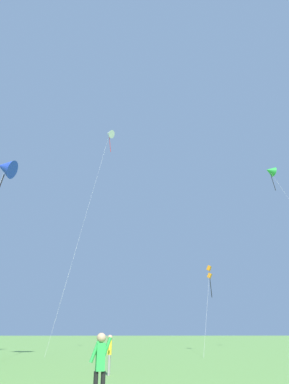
# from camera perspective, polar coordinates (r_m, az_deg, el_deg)

# --- Properties ---
(kite_blue_delta) EXTENTS (2.95, 9.79, 15.77)m
(kite_blue_delta) POSITION_cam_1_polar(r_m,az_deg,el_deg) (31.18, -22.76, 3.87)
(kite_blue_delta) COLOR blue
(kite_blue_delta) RESTS_ON ground_plane
(kite_green_small) EXTENTS (2.57, 10.76, 19.88)m
(kite_green_small) POSITION_cam_1_polar(r_m,az_deg,el_deg) (41.93, 20.79, 3.38)
(kite_green_small) COLOR green
(kite_green_small) RESTS_ON ground_plane
(kite_orange_box) EXTENTS (3.18, 9.00, 7.99)m
(kite_orange_box) POSITION_cam_1_polar(r_m,az_deg,el_deg) (35.44, 11.07, -13.50)
(kite_orange_box) COLOR orange
(kite_orange_box) RESTS_ON ground_plane
(kite_white_distant) EXTENTS (4.01, 6.13, 22.58)m
(kite_white_distant) POSITION_cam_1_polar(r_m,az_deg,el_deg) (37.67, -6.07, 9.83)
(kite_white_distant) COLOR white
(kite_white_distant) RESTS_ON ground_plane
(person_foreground_watcher) EXTENTS (0.21, 0.49, 1.53)m
(person_foreground_watcher) POSITION_cam_1_polar(r_m,az_deg,el_deg) (15.51, -6.02, -25.44)
(person_foreground_watcher) COLOR gray
(person_foreground_watcher) RESTS_ON ground_plane
(person_far_back) EXTENTS (0.52, 0.22, 1.61)m
(person_far_back) POSITION_cam_1_polar(r_m,az_deg,el_deg) (8.73, -7.62, -27.05)
(person_far_back) COLOR black
(person_far_back) RESTS_ON ground_plane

